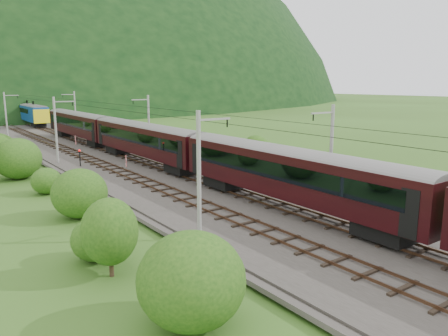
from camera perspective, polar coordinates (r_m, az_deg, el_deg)
ground at (r=32.16m, az=6.19°, el=-7.02°), size 600.00×600.00×0.00m
railbed at (r=39.78m, az=-3.50°, el=-3.20°), size 14.00×220.00×0.30m
track_left at (r=38.54m, az=-6.52°, el=-3.39°), size 2.40×220.00×0.27m
track_right at (r=41.03m, az=-0.68°, el=-2.42°), size 2.40×220.00×0.27m
catenary_left at (r=56.73m, az=-21.05°, el=4.84°), size 2.54×192.28×8.00m
catenary_right at (r=61.02m, az=-9.85°, el=5.80°), size 2.54×192.28×8.00m
overhead_wires at (r=38.66m, az=-3.63°, el=6.83°), size 4.83×198.00×0.03m
train at (r=42.63m, az=-2.84°, el=2.79°), size 3.25×154.73×5.67m
hazard_post_near at (r=52.10m, az=-12.67°, el=0.89°), size 0.14×0.14×1.34m
hazard_post_far at (r=72.82m, az=-18.81°, el=3.45°), size 0.15×0.15×1.43m
signal at (r=53.79m, az=-18.31°, el=1.44°), size 0.22×0.22×1.97m
vegetation_left at (r=41.36m, az=-24.70°, el=-0.79°), size 10.77×150.92×6.54m
vegetation_right at (r=49.42m, az=7.04°, el=0.88°), size 7.19×112.06×3.18m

